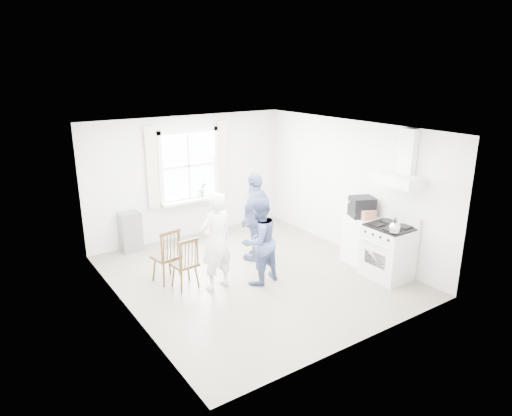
{
  "coord_description": "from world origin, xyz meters",
  "views": [
    {
      "loc": [
        -4.12,
        -6.15,
        3.57
      ],
      "look_at": [
        0.18,
        0.2,
        1.17
      ],
      "focal_mm": 32.0,
      "sensor_mm": 36.0,
      "label": 1
    }
  ],
  "objects_px": {
    "stereo_stack": "(362,207)",
    "person_right": "(256,216)",
    "windsor_chair_a": "(169,250)",
    "low_cabinet": "(361,240)",
    "person_left": "(216,241)",
    "windsor_chair_b": "(187,258)",
    "gas_stove": "(388,251)",
    "person_mid": "(259,241)"
  },
  "relations": [
    {
      "from": "windsor_chair_a",
      "to": "person_mid",
      "type": "height_order",
      "value": "person_mid"
    },
    {
      "from": "windsor_chair_b",
      "to": "person_left",
      "type": "xyz_separation_m",
      "value": [
        0.42,
        -0.23,
        0.28
      ]
    },
    {
      "from": "stereo_stack",
      "to": "windsor_chair_b",
      "type": "distance_m",
      "value": 3.33
    },
    {
      "from": "low_cabinet",
      "to": "stereo_stack",
      "type": "height_order",
      "value": "stereo_stack"
    },
    {
      "from": "windsor_chair_a",
      "to": "person_left",
      "type": "relative_size",
      "value": 0.59
    },
    {
      "from": "gas_stove",
      "to": "stereo_stack",
      "type": "distance_m",
      "value": 0.96
    },
    {
      "from": "gas_stove",
      "to": "windsor_chair_a",
      "type": "bearing_deg",
      "value": 149.32
    },
    {
      "from": "windsor_chair_a",
      "to": "windsor_chair_b",
      "type": "bearing_deg",
      "value": -68.97
    },
    {
      "from": "gas_stove",
      "to": "windsor_chair_b",
      "type": "height_order",
      "value": "gas_stove"
    },
    {
      "from": "windsor_chair_b",
      "to": "person_right",
      "type": "relative_size",
      "value": 0.53
    },
    {
      "from": "person_left",
      "to": "windsor_chair_a",
      "type": "bearing_deg",
      "value": -56.97
    },
    {
      "from": "person_left",
      "to": "person_mid",
      "type": "relative_size",
      "value": 1.1
    },
    {
      "from": "stereo_stack",
      "to": "windsor_chair_b",
      "type": "xyz_separation_m",
      "value": [
        -3.19,
        0.8,
        -0.53
      ]
    },
    {
      "from": "gas_stove",
      "to": "person_left",
      "type": "xyz_separation_m",
      "value": [
        -2.68,
        1.31,
        0.35
      ]
    },
    {
      "from": "stereo_stack",
      "to": "person_left",
      "type": "bearing_deg",
      "value": 168.42
    },
    {
      "from": "windsor_chair_a",
      "to": "person_mid",
      "type": "distance_m",
      "value": 1.53
    },
    {
      "from": "stereo_stack",
      "to": "person_mid",
      "type": "distance_m",
      "value": 2.12
    },
    {
      "from": "person_mid",
      "to": "stereo_stack",
      "type": "bearing_deg",
      "value": 160.16
    },
    {
      "from": "gas_stove",
      "to": "person_right",
      "type": "relative_size",
      "value": 0.66
    },
    {
      "from": "low_cabinet",
      "to": "windsor_chair_a",
      "type": "relative_size",
      "value": 0.92
    },
    {
      "from": "windsor_chair_a",
      "to": "person_right",
      "type": "relative_size",
      "value": 0.57
    },
    {
      "from": "low_cabinet",
      "to": "windsor_chair_a",
      "type": "distance_m",
      "value": 3.54
    },
    {
      "from": "person_left",
      "to": "person_mid",
      "type": "distance_m",
      "value": 0.74
    },
    {
      "from": "gas_stove",
      "to": "stereo_stack",
      "type": "bearing_deg",
      "value": 83.52
    },
    {
      "from": "windsor_chair_b",
      "to": "person_right",
      "type": "height_order",
      "value": "person_right"
    },
    {
      "from": "person_left",
      "to": "low_cabinet",
      "type": "bearing_deg",
      "value": 157.73
    },
    {
      "from": "stereo_stack",
      "to": "windsor_chair_a",
      "type": "xyz_separation_m",
      "value": [
        -3.33,
        1.18,
        -0.49
      ]
    },
    {
      "from": "windsor_chair_a",
      "to": "person_right",
      "type": "bearing_deg",
      "value": 1.27
    },
    {
      "from": "windsor_chair_b",
      "to": "stereo_stack",
      "type": "bearing_deg",
      "value": -14.03
    },
    {
      "from": "gas_stove",
      "to": "person_right",
      "type": "distance_m",
      "value": 2.47
    },
    {
      "from": "low_cabinet",
      "to": "windsor_chair_b",
      "type": "height_order",
      "value": "windsor_chair_b"
    },
    {
      "from": "person_mid",
      "to": "low_cabinet",
      "type": "bearing_deg",
      "value": 158.83
    },
    {
      "from": "windsor_chair_a",
      "to": "stereo_stack",
      "type": "bearing_deg",
      "value": -19.51
    },
    {
      "from": "stereo_stack",
      "to": "person_left",
      "type": "height_order",
      "value": "person_left"
    },
    {
      "from": "low_cabinet",
      "to": "person_right",
      "type": "relative_size",
      "value": 0.53
    },
    {
      "from": "low_cabinet",
      "to": "stereo_stack",
      "type": "relative_size",
      "value": 1.7
    },
    {
      "from": "low_cabinet",
      "to": "person_right",
      "type": "bearing_deg",
      "value": 140.12
    },
    {
      "from": "gas_stove",
      "to": "person_mid",
      "type": "xyz_separation_m",
      "value": [
        -1.99,
        1.09,
        0.27
      ]
    },
    {
      "from": "low_cabinet",
      "to": "person_left",
      "type": "height_order",
      "value": "person_left"
    },
    {
      "from": "windsor_chair_b",
      "to": "person_right",
      "type": "distance_m",
      "value": 1.73
    },
    {
      "from": "low_cabinet",
      "to": "stereo_stack",
      "type": "bearing_deg",
      "value": 71.91
    },
    {
      "from": "stereo_stack",
      "to": "person_right",
      "type": "xyz_separation_m",
      "value": [
        -1.53,
        1.22,
        -0.23
      ]
    }
  ]
}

